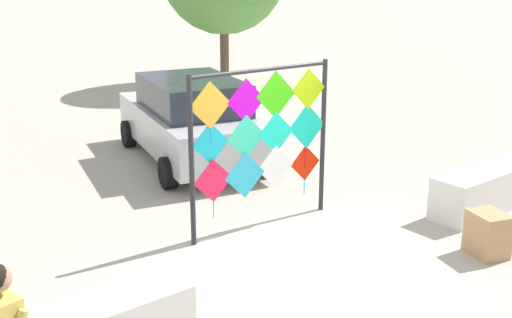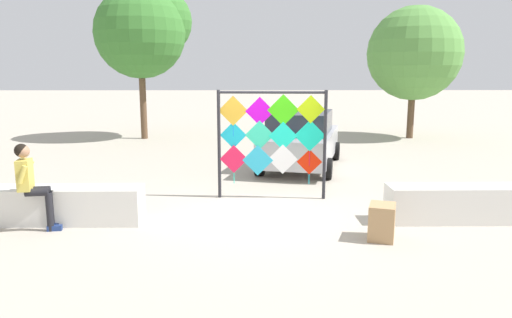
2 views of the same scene
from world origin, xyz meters
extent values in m
plane|color=#ADA393|center=(0.00, 0.00, 0.00)|extent=(120.00, 120.00, 0.00)
cylinder|color=#232328|center=(-0.93, 1.19, 1.15)|extent=(0.07, 0.07, 2.30)
cylinder|color=#232328|center=(1.30, 1.05, 1.15)|extent=(0.07, 0.07, 2.30)
cylinder|color=#232328|center=(0.18, 1.12, 2.25)|extent=(2.23, 0.20, 0.06)
cube|color=#F31B48|center=(-0.62, 1.15, 0.85)|extent=(0.60, 0.05, 0.60)
cylinder|color=#16E5BA|center=(-0.62, 1.16, 0.43)|extent=(0.02, 0.02, 0.24)
cube|color=#29B2D6|center=(-0.11, 1.12, 0.82)|extent=(0.66, 0.05, 0.66)
cube|color=white|center=(0.42, 1.09, 0.85)|extent=(0.63, 0.05, 0.63)
cube|color=red|center=(0.98, 1.08, 0.80)|extent=(0.54, 0.05, 0.54)
cylinder|color=#16CDE5|center=(0.98, 1.09, 0.42)|extent=(0.02, 0.02, 0.22)
cube|color=#17B5D0|center=(-0.63, 1.19, 1.35)|extent=(0.57, 0.05, 0.57)
cylinder|color=red|center=(-0.63, 1.20, 0.91)|extent=(0.02, 0.02, 0.32)
cube|color=#2FD0A1|center=(-0.07, 1.14, 1.36)|extent=(0.62, 0.05, 0.62)
cylinder|color=#E51653|center=(-0.07, 1.15, 0.90)|extent=(0.02, 0.02, 0.30)
cube|color=#17DDBB|center=(0.42, 1.09, 1.35)|extent=(0.60, 0.05, 0.60)
cylinder|color=red|center=(0.42, 1.10, 0.91)|extent=(0.02, 0.02, 0.27)
cube|color=#12CEAC|center=(0.98, 1.06, 1.36)|extent=(0.66, 0.05, 0.66)
cylinder|color=red|center=(0.98, 1.07, 0.87)|extent=(0.02, 0.02, 0.31)
cube|color=gold|center=(-0.63, 1.18, 1.87)|extent=(0.63, 0.05, 0.63)
cylinder|color=blue|center=(-0.63, 1.19, 1.44)|extent=(0.02, 0.02, 0.22)
cube|color=#C60BD3|center=(-0.07, 1.14, 1.86)|extent=(0.61, 0.05, 0.61)
cube|color=#3AD111|center=(0.42, 1.10, 1.89)|extent=(0.66, 0.05, 0.66)
cylinder|color=#B916E5|center=(0.42, 1.11, 1.44)|extent=(0.02, 0.02, 0.23)
cube|color=#A5CD0D|center=(0.98, 1.05, 1.91)|extent=(0.59, 0.05, 0.59)
cube|color=#B7B7BC|center=(1.17, 4.47, 0.64)|extent=(2.71, 4.39, 0.73)
cube|color=#282D38|center=(1.14, 4.33, 1.29)|extent=(2.06, 2.60, 0.58)
cylinder|color=black|center=(0.67, 6.03, 0.27)|extent=(0.34, 0.58, 0.54)
cylinder|color=black|center=(2.37, 5.60, 0.27)|extent=(0.34, 0.58, 0.54)
cylinder|color=black|center=(-0.02, 3.34, 0.27)|extent=(0.34, 0.58, 0.54)
cylinder|color=black|center=(1.68, 2.91, 0.27)|extent=(0.34, 0.58, 0.54)
cube|color=tan|center=(1.85, -1.44, 0.29)|extent=(0.54, 0.60, 0.58)
cylinder|color=brown|center=(6.25, 10.38, 1.13)|extent=(0.27, 0.27, 2.27)
camera|label=1|loc=(-5.24, -5.56, 3.65)|focal=45.30mm
camera|label=2|loc=(-0.27, -8.77, 2.68)|focal=33.33mm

